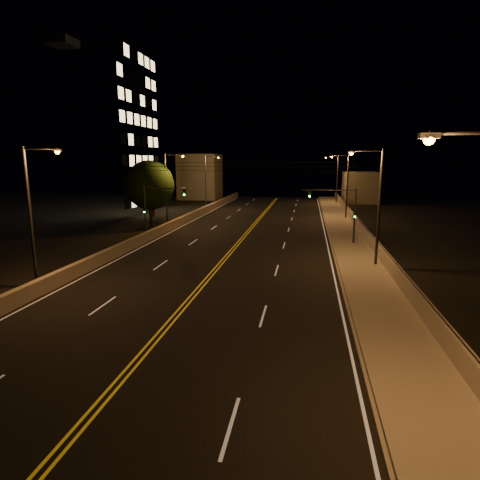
% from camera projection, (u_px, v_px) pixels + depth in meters
% --- Properties ---
extents(ground, '(160.00, 160.00, 0.00)m').
position_uv_depth(ground, '(67.00, 443.00, 11.49)').
color(ground, black).
rests_on(ground, ground).
extents(road, '(18.00, 120.00, 0.02)m').
position_uv_depth(road, '(219.00, 266.00, 30.83)').
color(road, black).
rests_on(road, ground).
extents(sidewalk, '(3.60, 120.00, 0.30)m').
position_uv_depth(sidewalk, '(364.00, 270.00, 29.03)').
color(sidewalk, gray).
rests_on(sidewalk, ground).
extents(curb, '(0.14, 120.00, 0.15)m').
position_uv_depth(curb, '(338.00, 270.00, 29.35)').
color(curb, gray).
rests_on(curb, ground).
extents(parapet_wall, '(0.30, 120.00, 1.00)m').
position_uv_depth(parapet_wall, '(389.00, 263.00, 28.63)').
color(parapet_wall, gray).
rests_on(parapet_wall, sidewalk).
extents(jersey_barrier, '(0.45, 120.00, 0.97)m').
position_uv_depth(jersey_barrier, '(108.00, 255.00, 32.24)').
color(jersey_barrier, gray).
rests_on(jersey_barrier, ground).
extents(distant_building_right, '(6.00, 10.00, 5.88)m').
position_uv_depth(distant_building_right, '(359.00, 187.00, 78.34)').
color(distant_building_right, gray).
rests_on(distant_building_right, ground).
extents(distant_building_left, '(8.00, 8.00, 9.31)m').
position_uv_depth(distant_building_left, '(200.00, 177.00, 84.61)').
color(distant_building_left, gray).
rests_on(distant_building_left, ground).
extents(parapet_rail, '(0.06, 120.00, 0.06)m').
position_uv_depth(parapet_rail, '(389.00, 255.00, 28.53)').
color(parapet_rail, black).
rests_on(parapet_rail, parapet_wall).
extents(lane_markings, '(17.32, 116.00, 0.00)m').
position_uv_depth(lane_markings, '(219.00, 266.00, 30.75)').
color(lane_markings, silver).
rests_on(lane_markings, road).
extents(streetlight_1, '(2.55, 0.28, 8.80)m').
position_uv_depth(streetlight_1, '(376.00, 200.00, 29.35)').
color(streetlight_1, '#2D2D33').
rests_on(streetlight_1, ground).
extents(streetlight_2, '(2.55, 0.28, 8.80)m').
position_uv_depth(streetlight_2, '(345.00, 182.00, 54.05)').
color(streetlight_2, '#2D2D33').
rests_on(streetlight_2, ground).
extents(streetlight_3, '(2.55, 0.28, 8.80)m').
position_uv_depth(streetlight_3, '(336.00, 177.00, 73.06)').
color(streetlight_3, '#2D2D33').
rests_on(streetlight_3, ground).
extents(streetlight_4, '(2.55, 0.28, 8.80)m').
position_uv_depth(streetlight_4, '(34.00, 208.00, 24.46)').
color(streetlight_4, '#2D2D33').
rests_on(streetlight_4, ground).
extents(streetlight_5, '(2.55, 0.28, 8.80)m').
position_uv_depth(streetlight_5, '(168.00, 185.00, 47.81)').
color(streetlight_5, '#2D2D33').
rests_on(streetlight_5, ground).
extents(streetlight_6, '(2.55, 0.28, 8.80)m').
position_uv_depth(streetlight_6, '(207.00, 178.00, 66.12)').
color(streetlight_6, '#2D2D33').
rests_on(streetlight_6, ground).
extents(traffic_signal_right, '(5.11, 0.31, 5.45)m').
position_uv_depth(traffic_signal_right, '(343.00, 209.00, 37.62)').
color(traffic_signal_right, '#2D2D33').
rests_on(traffic_signal_right, ground).
extents(traffic_signal_left, '(5.11, 0.31, 5.45)m').
position_uv_depth(traffic_signal_left, '(155.00, 205.00, 40.68)').
color(traffic_signal_left, '#2D2D33').
rests_on(traffic_signal_left, ground).
extents(overhead_wires, '(22.00, 0.03, 0.83)m').
position_uv_depth(overhead_wires, '(239.00, 167.00, 38.58)').
color(overhead_wires, black).
extents(building_tower, '(24.00, 15.00, 26.05)m').
position_uv_depth(building_tower, '(68.00, 131.00, 62.46)').
color(building_tower, gray).
rests_on(building_tower, ground).
extents(tree_0, '(5.93, 5.93, 8.04)m').
position_uv_depth(tree_0, '(150.00, 185.00, 48.43)').
color(tree_0, black).
rests_on(tree_0, ground).
extents(tree_1, '(5.82, 5.82, 7.88)m').
position_uv_depth(tree_1, '(152.00, 182.00, 57.03)').
color(tree_1, black).
rests_on(tree_1, ground).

